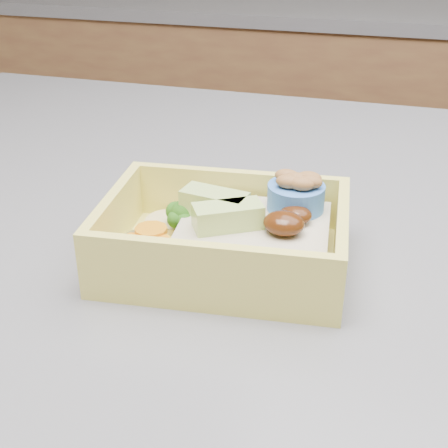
# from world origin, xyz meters

# --- Properties ---
(back_cabinets) EXTENTS (3.20, 0.62, 2.30)m
(back_cabinets) POSITION_xyz_m (0.00, 1.23, 0.89)
(back_cabinets) COLOR brown
(back_cabinets) RESTS_ON ground
(bento_box) EXTENTS (0.20, 0.15, 0.07)m
(bento_box) POSITION_xyz_m (-0.10, -0.14, 0.94)
(bento_box) COLOR #E1D45C
(bento_box) RESTS_ON island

